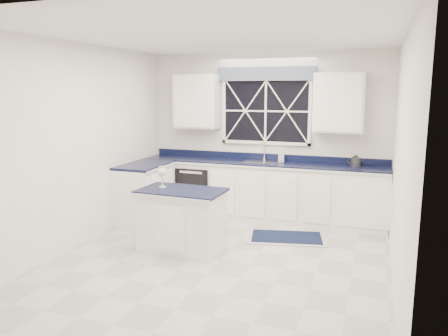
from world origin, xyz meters
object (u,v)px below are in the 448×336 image
at_px(faucet, 264,151).
at_px(soap_bottle, 281,156).
at_px(island, 182,220).
at_px(kettle, 356,161).
at_px(dishwasher, 199,189).
at_px(wine_glass, 162,173).

distance_m(faucet, soap_bottle, 0.31).
distance_m(island, soap_bottle, 2.19).
height_order(faucet, kettle, faucet).
height_order(dishwasher, wine_glass, wine_glass).
bearing_deg(wine_glass, soap_bottle, 56.83).
distance_m(dishwasher, soap_bottle, 1.54).
bearing_deg(soap_bottle, dishwasher, -174.76).
height_order(dishwasher, soap_bottle, soap_bottle).
distance_m(wine_glass, soap_bottle, 2.20).
xyz_separation_m(dishwasher, island, (0.49, -1.77, 0.00)).
xyz_separation_m(dishwasher, kettle, (2.56, 0.10, 0.61)).
relative_size(kettle, wine_glass, 0.89).
relative_size(faucet, soap_bottle, 1.55).
bearing_deg(faucet, island, -107.19).
relative_size(island, wine_glass, 4.03).
bearing_deg(wine_glass, island, -9.78).
distance_m(island, wine_glass, 0.67).
bearing_deg(faucet, dishwasher, -169.98).
relative_size(dishwasher, island, 0.73).
relative_size(dishwasher, faucet, 2.72).
xyz_separation_m(kettle, wine_glass, (-2.37, -1.82, -0.01)).
relative_size(faucet, kettle, 1.22).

